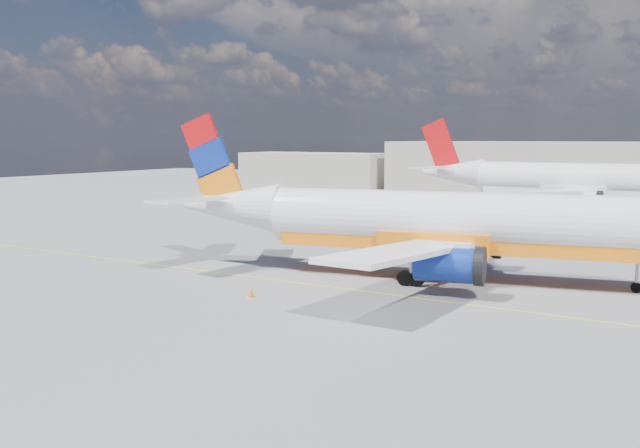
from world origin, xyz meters
The scene contains 7 objects.
ground centered at (0.00, 0.00, 0.00)m, with size 240.00×240.00×0.00m, color slate.
taxi_line centered at (0.00, 3.00, 0.01)m, with size 70.00×0.15×0.01m, color yellow.
terminal_main centered at (5.00, 75.00, 4.00)m, with size 70.00×14.00×8.00m, color #B0A998.
terminal_annex centered at (-45.00, 72.00, 3.00)m, with size 26.00×10.00×6.00m, color #B0A998.
main_jet centered at (3.30, 8.35, 3.44)m, with size 34.25×26.38×10.33m.
second_jet centered at (2.03, 52.40, 3.67)m, with size 36.33×28.74×11.01m.
traffic_cone centered at (-3.14, -1.73, 0.28)m, with size 0.40×0.40×0.56m.
Camera 1 is at (19.79, -31.83, 8.63)m, focal length 40.00 mm.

